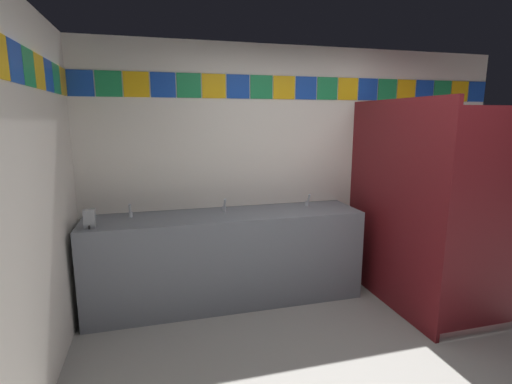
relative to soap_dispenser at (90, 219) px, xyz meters
The scene contains 9 objects.
ground_plane 2.64m from the soap_dispenser, 31.67° to the right, with size 10.00×10.00×0.00m, color gray.
wall_back 2.18m from the soap_dispenser, 13.96° to the left, with size 4.55×0.09×2.51m.
vanity_counter 1.30m from the soap_dispenser, ahead, with size 2.63×0.60×0.89m.
faucet_left 0.41m from the soap_dispenser, 41.37° to the left, with size 0.04×0.10×0.14m.
faucet_center 1.21m from the soap_dispenser, 12.88° to the left, with size 0.04×0.10×0.14m.
faucet_right 2.07m from the soap_dispenser, ahead, with size 0.04×0.10×0.14m.
soap_dispenser is the anchor object (origin of this frame).
stall_divider 2.89m from the soap_dispenser, 10.30° to the right, with size 0.92×1.48×1.96m.
toilet 3.21m from the soap_dispenser, ahead, with size 0.39×0.49×0.74m.
Camera 1 is at (-1.55, -2.00, 1.79)m, focal length 26.60 mm.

